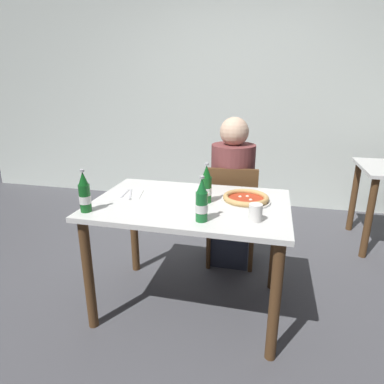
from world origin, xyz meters
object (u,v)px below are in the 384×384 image
(chair_behind_table, at_px, (231,210))
(paper_cup, at_px, (255,213))
(beer_bottle_left, at_px, (85,194))
(diner_seated, at_px, (232,196))
(pizza_margherita_near, at_px, (246,199))
(beer_bottle_right, at_px, (202,202))
(dining_table_main, at_px, (190,219))
(napkin_with_cutlery, at_px, (128,194))
(beer_bottle_center, at_px, (206,186))

(chair_behind_table, height_order, paper_cup, chair_behind_table)
(beer_bottle_left, bearing_deg, diner_seated, 52.72)
(pizza_margherita_near, height_order, paper_cup, paper_cup)
(diner_seated, distance_m, pizza_margherita_near, 0.62)
(beer_bottle_left, height_order, paper_cup, beer_bottle_left)
(diner_seated, relative_size, beer_bottle_right, 4.89)
(pizza_margherita_near, bearing_deg, dining_table_main, -165.20)
(chair_behind_table, bearing_deg, napkin_with_cutlery, 37.01)
(diner_seated, relative_size, pizza_margherita_near, 3.98)
(dining_table_main, xyz_separation_m, beer_bottle_left, (-0.54, -0.29, 0.22))
(beer_bottle_center, bearing_deg, dining_table_main, -165.65)
(napkin_with_cutlery, bearing_deg, pizza_margherita_near, 3.41)
(pizza_margherita_near, height_order, beer_bottle_left, beer_bottle_left)
(beer_bottle_left, distance_m, napkin_with_cutlery, 0.36)
(beer_bottle_left, height_order, beer_bottle_center, same)
(paper_cup, bearing_deg, beer_bottle_left, -174.75)
(beer_bottle_center, bearing_deg, beer_bottle_right, -83.58)
(chair_behind_table, xyz_separation_m, beer_bottle_left, (-0.73, -0.90, 0.37))
(dining_table_main, height_order, beer_bottle_center, beer_bottle_center)
(beer_bottle_right, xyz_separation_m, paper_cup, (0.28, 0.06, -0.06))
(dining_table_main, distance_m, beer_bottle_left, 0.65)
(beer_bottle_right, bearing_deg, paper_cup, 13.17)
(pizza_margherita_near, bearing_deg, beer_bottle_center, -165.01)
(beer_bottle_center, distance_m, beer_bottle_right, 0.29)
(beer_bottle_right, xyz_separation_m, napkin_with_cutlery, (-0.56, 0.31, -0.10))
(diner_seated, height_order, beer_bottle_center, diner_seated)
(chair_behind_table, bearing_deg, pizza_margherita_near, 100.03)
(chair_behind_table, relative_size, beer_bottle_right, 3.44)
(pizza_margherita_near, height_order, beer_bottle_center, beer_bottle_center)
(diner_seated, xyz_separation_m, beer_bottle_left, (-0.72, -0.95, 0.27))
(beer_bottle_left, bearing_deg, beer_bottle_center, 26.12)
(dining_table_main, height_order, napkin_with_cutlery, napkin_with_cutlery)
(dining_table_main, bearing_deg, napkin_with_cutlery, 174.44)
(pizza_margherita_near, bearing_deg, beer_bottle_left, -156.72)
(pizza_margherita_near, xyz_separation_m, beer_bottle_right, (-0.20, -0.35, 0.08))
(chair_behind_table, bearing_deg, dining_table_main, 67.47)
(beer_bottle_right, bearing_deg, beer_bottle_left, -178.11)
(dining_table_main, relative_size, diner_seated, 0.99)
(chair_behind_table, relative_size, beer_bottle_left, 3.44)
(paper_cup, bearing_deg, diner_seated, 104.64)
(dining_table_main, distance_m, paper_cup, 0.48)
(beer_bottle_right, bearing_deg, dining_table_main, 115.89)
(chair_behind_table, xyz_separation_m, paper_cup, (0.22, -0.81, 0.32))
(diner_seated, bearing_deg, beer_bottle_center, -97.61)
(chair_behind_table, xyz_separation_m, diner_seated, (-0.01, 0.05, 0.10))
(pizza_margherita_near, bearing_deg, diner_seated, 104.78)
(paper_cup, bearing_deg, beer_bottle_center, 143.97)
(napkin_with_cutlery, bearing_deg, diner_seated, 45.15)
(chair_behind_table, distance_m, beer_bottle_left, 1.21)
(diner_seated, xyz_separation_m, beer_bottle_right, (-0.05, -0.93, 0.27))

